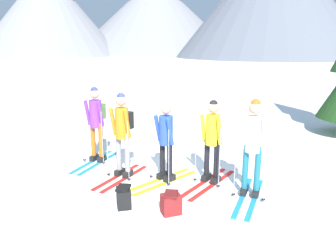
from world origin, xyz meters
The scene contains 9 objects.
ground_plane centered at (0.00, 0.00, 0.00)m, with size 400.00×400.00×0.00m, color white.
skier_in_purple centered at (-1.60, 0.69, 1.04)m, with size 0.71×1.71×1.82m.
skier_in_orange centered at (-0.73, -0.13, 1.04)m, with size 0.85×1.59×1.82m.
skier_in_blue centered at (0.20, -0.23, 0.90)m, with size 1.33×1.55×1.67m.
skier_in_yellow centered at (1.14, -0.20, 0.94)m, with size 1.12×1.71×1.73m.
skier_in_white centered at (1.88, -0.70, 1.06)m, with size 0.75×1.78×1.85m.
backpack_on_snow_front centered at (0.49, -1.57, 0.19)m, with size 0.39×0.36×0.38m.
backpack_on_snow_beside centered at (-0.36, -1.45, 0.19)m, with size 0.34×0.38×0.38m.
mountain_ridge_distant centered at (7.24, 71.60, 11.61)m, with size 111.04×57.29×26.59m.
Camera 1 is at (1.13, -6.55, 2.80)m, focal length 35.02 mm.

